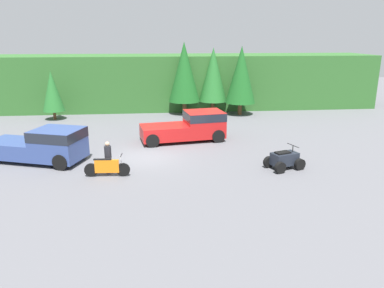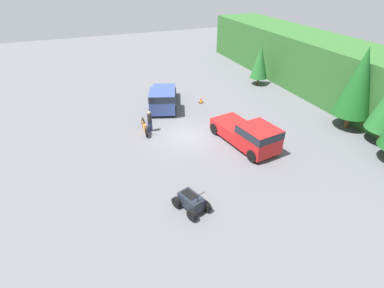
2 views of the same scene
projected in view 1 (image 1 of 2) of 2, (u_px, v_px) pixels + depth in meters
The scene contains 12 objects.
ground_plane at pixel (144, 157), 21.93m from camera, with size 80.00×80.00×0.00m, color #5B5B60.
hillside_backdrop at pixel (147, 82), 36.51m from camera, with size 44.00×6.00×5.07m.
tree_left at pixel (52, 91), 31.19m from camera, with size 1.81×1.81×4.10m.
tree_mid_left at pixel (184, 72), 33.09m from camera, with size 2.81×2.81×6.38m.
tree_mid_right at pixel (213, 75), 33.85m from camera, with size 2.58×2.58×5.86m.
tree_right at pixel (241, 75), 32.79m from camera, with size 2.65×2.65×6.03m.
pickup_truck_red at pixel (191, 125), 25.28m from camera, with size 5.83×3.10×1.95m.
pickup_truck_second at pixel (44, 144), 20.91m from camera, with size 6.00×3.90×1.95m.
dirt_bike at pixel (107, 167), 18.86m from camera, with size 2.31×0.60×1.15m.
quad_atv at pixel (284, 160), 19.97m from camera, with size 2.18×1.76×1.25m.
rider_person at pixel (108, 156), 19.17m from camera, with size 0.38×0.38×1.70m.
traffic_cone at pixel (63, 140), 24.64m from camera, with size 0.42×0.42×0.55m.
Camera 1 is at (0.73, -21.01, 6.89)m, focal length 35.00 mm.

